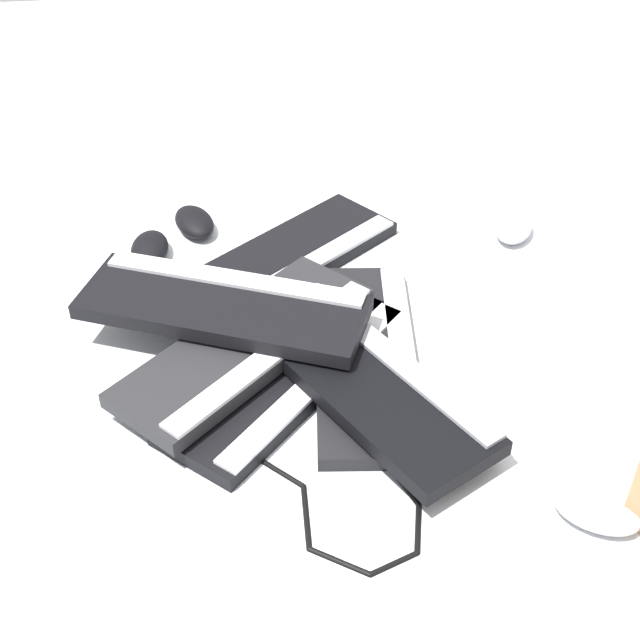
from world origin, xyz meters
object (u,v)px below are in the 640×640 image
object	(u,v)px
keyboard_5	(365,379)
mouse_3	(150,249)
keyboard_4	(223,306)
keyboard_2	(367,357)
mouse_0	(597,511)
mouse_2	(194,222)
keyboard_0	(284,261)
keyboard_3	(248,345)
mouse_1	(514,227)
keyboard_1	(288,373)

from	to	relation	value
keyboard_5	mouse_3	size ratio (longest dim) A/B	4.14
keyboard_4	keyboard_2	bearing A→B (deg)	-109.15
keyboard_4	keyboard_5	size ratio (longest dim) A/B	1.02
mouse_0	mouse_2	size ratio (longest dim) A/B	1.00
keyboard_4	mouse_2	xyz separation A→B (m)	(0.33, 0.05, -0.05)
mouse_3	keyboard_2	bearing A→B (deg)	50.32
mouse_0	keyboard_0	bearing A→B (deg)	152.04
keyboard_5	mouse_3	xyz separation A→B (m)	(0.41, 0.32, -0.02)
keyboard_3	mouse_3	world-z (taller)	keyboard_3
keyboard_2	mouse_1	world-z (taller)	mouse_1
mouse_2	mouse_0	bearing A→B (deg)	-165.13
keyboard_2	mouse_0	world-z (taller)	mouse_0
mouse_1	keyboard_0	bearing A→B (deg)	123.05
keyboard_4	mouse_0	distance (m)	0.61
keyboard_2	keyboard_4	bearing A→B (deg)	70.85
mouse_0	mouse_2	world-z (taller)	same
mouse_1	mouse_2	size ratio (longest dim) A/B	1.00
mouse_1	keyboard_1	bearing A→B (deg)	153.85
keyboard_0	mouse_0	distance (m)	0.70
keyboard_1	mouse_0	world-z (taller)	mouse_0
keyboard_2	keyboard_3	world-z (taller)	keyboard_3
keyboard_4	mouse_3	world-z (taller)	keyboard_4
keyboard_5	mouse_0	world-z (taller)	keyboard_5
keyboard_0	keyboard_3	bearing A→B (deg)	164.01
keyboard_0	keyboard_5	distance (m)	0.37
keyboard_2	mouse_0	distance (m)	0.41
keyboard_2	keyboard_5	size ratio (longest dim) A/B	0.99
keyboard_0	keyboard_5	bearing A→B (deg)	-165.76
keyboard_2	mouse_3	bearing A→B (deg)	46.44
keyboard_1	mouse_1	size ratio (longest dim) A/B	3.90
keyboard_1	mouse_1	xyz separation A→B (m)	(0.35, -0.45, 0.01)
keyboard_5	mouse_2	xyz separation A→B (m)	(0.49, 0.25, -0.02)
mouse_1	mouse_2	world-z (taller)	same
mouse_0	mouse_1	distance (m)	0.66
keyboard_1	keyboard_5	world-z (taller)	keyboard_5
keyboard_4	keyboard_5	distance (m)	0.25
keyboard_1	mouse_1	bearing A→B (deg)	-52.03
keyboard_0	mouse_1	distance (m)	0.43
mouse_1	keyboard_5	bearing A→B (deg)	166.06
keyboard_3	mouse_1	bearing A→B (deg)	-58.19
keyboard_1	mouse_1	world-z (taller)	mouse_1
keyboard_2	mouse_3	size ratio (longest dim) A/B	4.11
keyboard_2	keyboard_3	bearing A→B (deg)	85.96
mouse_0	mouse_3	xyz separation A→B (m)	(0.66, 0.58, 0.00)
keyboard_5	mouse_2	bearing A→B (deg)	26.70
keyboard_0	mouse_0	xyz separation A→B (m)	(-0.60, -0.35, 0.01)
keyboard_1	mouse_3	bearing A→B (deg)	31.97
mouse_0	mouse_1	bearing A→B (deg)	114.95
keyboard_2	mouse_0	size ratio (longest dim) A/B	4.11
keyboard_1	keyboard_0	bearing A→B (deg)	-3.40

